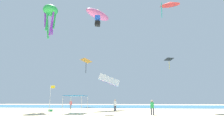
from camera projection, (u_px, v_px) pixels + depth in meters
name	position (u px, v px, depth m)	size (l,w,h in m)	color
ground	(101.00, 116.00, 20.08)	(110.00, 110.00, 0.10)	beige
ocean_strip	(118.00, 106.00, 48.84)	(110.00, 24.17, 0.03)	teal
canopy_tent	(76.00, 97.00, 23.40)	(2.60, 3.13, 2.40)	#B2B2B7
person_near_tent	(71.00, 104.00, 33.55)	(0.43, 0.44, 1.79)	black
person_leftmost	(115.00, 104.00, 27.48)	(0.45, 0.45, 1.88)	#33384C
person_central	(152.00, 106.00, 20.50)	(0.42, 0.42, 1.78)	#33384C
banner_flag	(51.00, 97.00, 22.10)	(0.61, 0.06, 3.67)	silver
cooler_box	(50.00, 110.00, 26.52)	(0.57, 0.37, 0.35)	#1E8C4C
kite_diamond_black	(169.00, 60.00, 37.75)	(2.09, 2.08, 2.39)	black
kite_parafoil_white	(109.00, 80.00, 44.47)	(5.53, 2.61, 3.56)	white
kite_octopus_green	(50.00, 12.00, 33.62)	(3.68, 3.68, 6.71)	green
kite_inflatable_pink	(98.00, 15.00, 41.93)	(6.32, 6.95, 2.71)	pink
kite_delta_red	(170.00, 4.00, 34.20)	(4.44, 4.47, 3.35)	red
kite_box_blue	(98.00, 21.00, 30.35)	(1.06, 0.98, 1.97)	blue
kite_diamond_orange	(86.00, 61.00, 48.24)	(3.71, 3.71, 4.05)	orange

